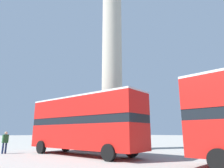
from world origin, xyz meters
TOP-DOWN VIEW (x-y plane):
  - ground_plane at (0.00, 0.00)m, footprint 200.00×200.00m
  - monument_column at (0.00, 0.00)m, footprint 5.34×5.34m
  - bus_b at (1.55, -5.41)m, footprint 10.14×2.82m
  - street_lamp at (-3.67, -2.38)m, footprint 0.51×0.51m
  - pedestrian_near_lamp at (-4.30, -8.55)m, footprint 0.23×0.46m

SIDE VIEW (x-z plane):
  - ground_plane at x=0.00m, z-range 0.00..0.00m
  - pedestrian_near_lamp at x=-4.30m, z-range 0.11..1.82m
  - bus_b at x=1.55m, z-range 0.23..4.57m
  - street_lamp at x=-3.67m, z-range 0.76..6.19m
  - monument_column at x=0.00m, z-range -2.95..21.16m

